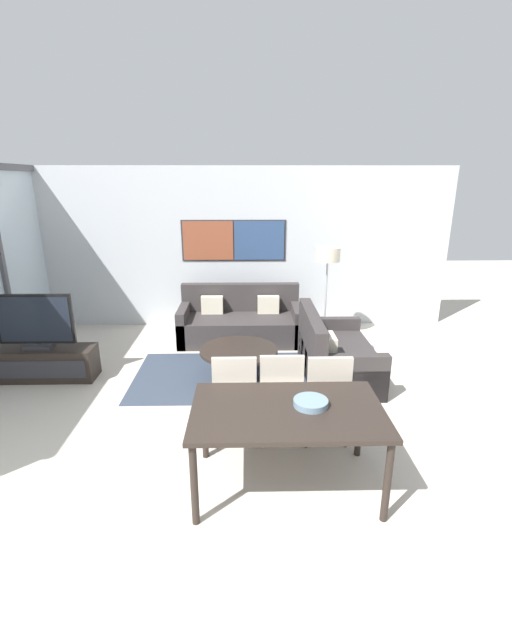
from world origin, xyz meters
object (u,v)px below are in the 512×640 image
tv_console (42,363)px  television (35,322)px  sofa_side (332,356)px  dining_chair_right (326,394)px  sofa_main (240,323)px  floor_lamp (328,261)px  dining_chair_centre (280,392)px  dining_chair_left (235,394)px  dining_table (287,416)px  coffee_table (239,356)px  fruit_bowl (311,402)px

tv_console → television: size_ratio=1.42×
sofa_side → dining_chair_right: bearing=166.7°
sofa_main → floor_lamp: floor_lamp is taller
dining_chair_centre → dining_chair_left: bearing=-175.7°
dining_table → tv_console: bearing=144.5°
tv_console → dining_chair_left: 3.06m
dining_chair_left → dining_chair_centre: bearing=4.3°
tv_console → floor_lamp: floor_lamp is taller
coffee_table → dining_chair_left: bearing=-90.4°
fruit_bowl → dining_chair_right: bearing=67.8°
sofa_side → dining_table: bearing=159.7°
television → sofa_side: television is taller
sofa_main → sofa_side: (1.26, -1.46, -0.00)m
television → coffee_table: size_ratio=0.94×
sofa_main → dining_chair_centre: size_ratio=2.04×
sofa_main → dining_chair_right: dining_chair_right is taller
dining_chair_right → fruit_bowl: (-0.26, -0.63, 0.26)m
tv_console → dining_chair_centre: dining_chair_centre is taller
coffee_table → dining_chair_centre: 1.58m
tv_console → coffee_table: 2.65m
television → dining_chair_right: bearing=-23.4°
dining_chair_centre → fruit_bowl: dining_chair_centre is taller
television → dining_chair_left: bearing=-30.0°
tv_console → television: television is taller
sofa_main → floor_lamp: (1.39, -0.13, 1.07)m
coffee_table → fruit_bowl: 2.33m
dining_table → fruit_bowl: 0.23m
sofa_side → coffee_table: (-1.26, 0.01, 0.02)m
dining_chair_right → dining_chair_centre: bearing=174.0°
dining_chair_left → tv_console: bearing=150.0°
tv_console → fruit_bowl: fruit_bowl is taller
tv_console → coffee_table: (2.65, 0.02, 0.08)m
dining_chair_centre → floor_lamp: 3.09m
sofa_side → dining_chair_centre: (-0.82, -1.49, 0.25)m
sofa_side → coffee_table: size_ratio=1.49×
sofa_main → coffee_table: bearing=-90.0°
sofa_main → dining_chair_left: size_ratio=2.04×
sofa_side → dining_chair_left: bearing=140.2°
television → coffee_table: 2.70m
dining_chair_left → dining_chair_right: same height
coffee_table → dining_chair_centre: (0.45, -1.50, 0.23)m
dining_table → dining_chair_right: dining_chair_right is taller
television → dining_chair_left: (2.64, -1.52, -0.27)m
television → tv_console: bearing=-90.0°
coffee_table → dining_table: 2.30m
sofa_side → sofa_main: bearing=40.9°
tv_console → dining_chair_left: size_ratio=1.44×
dining_chair_left → fruit_bowl: 0.96m
dining_chair_left → fruit_bowl: (0.65, -0.64, 0.26)m
dining_chair_left → fruit_bowl: bearing=-44.6°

